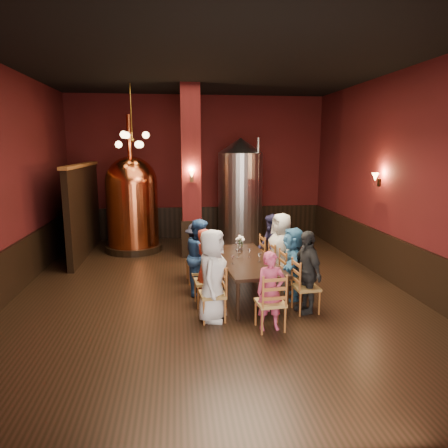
{
  "coord_description": "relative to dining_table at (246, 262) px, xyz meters",
  "views": [
    {
      "loc": [
        -0.69,
        -7.82,
        2.92
      ],
      "look_at": [
        0.27,
        0.2,
        1.36
      ],
      "focal_mm": 32.0,
      "sensor_mm": 36.0,
      "label": 1
    }
  ],
  "objects": [
    {
      "name": "chair_1",
      "position": [
        -0.82,
        -0.4,
        -0.23
      ],
      "size": [
        0.5,
        0.5,
        0.92
      ],
      "primitive_type": null,
      "rotation": [
        0.0,
        0.0,
        -1.48
      ],
      "color": "#9C5827",
      "rests_on": "ground"
    },
    {
      "name": "copper_kettle",
      "position": [
        -2.57,
        3.85,
        0.69
      ],
      "size": [
        1.86,
        1.86,
        3.77
      ],
      "rotation": [
        0.0,
        0.0,
        0.4
      ],
      "color": "black",
      "rests_on": "ground"
    },
    {
      "name": "person_8",
      "position": [
        0.14,
        -1.54,
        -0.04
      ],
      "size": [
        0.48,
        0.33,
        1.29
      ],
      "primitive_type": "imported",
      "rotation": [
        0.0,
        0.0,
        6.32
      ],
      "color": "#AD395C",
      "rests_on": "ground"
    },
    {
      "name": "chair_3",
      "position": [
        -0.94,
        0.92,
        -0.23
      ],
      "size": [
        0.5,
        0.5,
        0.92
      ],
      "primitive_type": null,
      "rotation": [
        0.0,
        0.0,
        -1.48
      ],
      "color": "#9C5827",
      "rests_on": "ground"
    },
    {
      "name": "chair_7",
      "position": [
        0.76,
        1.07,
        -0.23
      ],
      "size": [
        0.5,
        0.5,
        0.92
      ],
      "primitive_type": null,
      "rotation": [
        0.0,
        0.0,
        1.66
      ],
      "color": "#9C5827",
      "rests_on": "ground"
    },
    {
      "name": "person_0",
      "position": [
        -0.76,
        -1.07,
        0.1
      ],
      "size": [
        0.7,
        0.89,
        1.58
      ],
      "primitive_type": "imported",
      "rotation": [
        0.0,
        0.0,
        1.28
      ],
      "color": "silver",
      "rests_on": "ground"
    },
    {
      "name": "wine_glass_2",
      "position": [
        0.22,
        -0.24,
        0.15
      ],
      "size": [
        0.07,
        0.07,
        0.17
      ],
      "primitive_type": null,
      "color": "white",
      "rests_on": "dining_table"
    },
    {
      "name": "dining_table",
      "position": [
        0.0,
        0.0,
        0.0
      ],
      "size": [
        1.21,
        2.48,
        0.75
      ],
      "rotation": [
        0.0,
        0.0,
        0.09
      ],
      "color": "black",
      "rests_on": "ground"
    },
    {
      "name": "chair_2",
      "position": [
        -0.88,
        0.25,
        -0.23
      ],
      "size": [
        0.5,
        0.5,
        0.92
      ],
      "primitive_type": null,
      "rotation": [
        0.0,
        0.0,
        -1.48
      ],
      "color": "#9C5827",
      "rests_on": "ground"
    },
    {
      "name": "wine_glass_5",
      "position": [
        0.37,
        -0.79,
        0.15
      ],
      "size": [
        0.07,
        0.07,
        0.17
      ],
      "primitive_type": null,
      "color": "white",
      "rests_on": "dining_table"
    },
    {
      "name": "wine_glass_4",
      "position": [
        -0.08,
        0.71,
        0.15
      ],
      "size": [
        0.07,
        0.07,
        0.17
      ],
      "primitive_type": null,
      "color": "white",
      "rests_on": "dining_table"
    },
    {
      "name": "wainscot_right",
      "position": [
        3.32,
        0.34,
        -0.19
      ],
      "size": [
        0.08,
        9.9,
        1.0
      ],
      "primitive_type": "cube",
      "color": "black",
      "rests_on": "ground"
    },
    {
      "name": "person_3",
      "position": [
        -0.94,
        0.92,
        -0.03
      ],
      "size": [
        0.71,
        0.95,
        1.31
      ],
      "primitive_type": "imported",
      "rotation": [
        0.0,
        0.0,
        1.86
      ],
      "color": "black",
      "rests_on": "ground"
    },
    {
      "name": "wine_glass_0",
      "position": [
        -0.04,
        0.46,
        0.15
      ],
      "size": [
        0.07,
        0.07,
        0.17
      ],
      "primitive_type": null,
      "color": "white",
      "rests_on": "dining_table"
    },
    {
      "name": "chair_4",
      "position": [
        0.94,
        -0.92,
        -0.23
      ],
      "size": [
        0.5,
        0.5,
        0.92
      ],
      "primitive_type": null,
      "rotation": [
        0.0,
        0.0,
        1.66
      ],
      "color": "#9C5827",
      "rests_on": "ground"
    },
    {
      "name": "sconce_column",
      "position": [
        -0.94,
        2.84,
        1.51
      ],
      "size": [
        0.2,
        0.2,
        0.36
      ],
      "primitive_type": null,
      "rotation": [
        0.0,
        0.0,
        3.14
      ],
      "color": "black",
      "rests_on": "column"
    },
    {
      "name": "wine_glass_1",
      "position": [
        -0.15,
        0.1,
        0.15
      ],
      "size": [
        0.07,
        0.07,
        0.17
      ],
      "primitive_type": null,
      "color": "white",
      "rests_on": "dining_table"
    },
    {
      "name": "person_1",
      "position": [
        -0.82,
        -0.4,
        0.04
      ],
      "size": [
        0.51,
        0.62,
        1.46
      ],
      "primitive_type": "imported",
      "rotation": [
        0.0,
        0.0,
        1.92
      ],
      "color": "maroon",
      "rests_on": "ground"
    },
    {
      "name": "rose_vase",
      "position": [
        0.0,
        0.69,
        0.27
      ],
      "size": [
        0.19,
        0.19,
        0.32
      ],
      "color": "white",
      "rests_on": "dining_table"
    },
    {
      "name": "column",
      "position": [
        -0.94,
        3.14,
        1.56
      ],
      "size": [
        0.58,
        0.58,
        4.5
      ],
      "primitive_type": "cube",
      "color": "#4B1011",
      "rests_on": "ground"
    },
    {
      "name": "chair_8",
      "position": [
        0.14,
        -1.54,
        -0.23
      ],
      "size": [
        0.5,
        0.5,
        0.92
      ],
      "primitive_type": null,
      "rotation": [
        0.0,
        0.0,
        3.23
      ],
      "color": "#9C5827",
      "rests_on": "ground"
    },
    {
      "name": "partition",
      "position": [
        -3.84,
        3.54,
        0.51
      ],
      "size": [
        0.22,
        3.5,
        2.4
      ],
      "primitive_type": "cube",
      "color": "black",
      "rests_on": "ground"
    },
    {
      "name": "wainscot_left",
      "position": [
        -4.6,
        0.34,
        -0.19
      ],
      "size": [
        0.08,
        9.9,
        1.0
      ],
      "primitive_type": "cube",
      "color": "black",
      "rests_on": "ground"
    },
    {
      "name": "room",
      "position": [
        -0.64,
        0.34,
        1.56
      ],
      "size": [
        10.0,
        10.02,
        4.5
      ],
      "color": "black",
      "rests_on": "ground"
    },
    {
      "name": "sconce_wall",
      "position": [
        3.26,
        1.14,
        1.51
      ],
      "size": [
        0.2,
        0.2,
        0.36
      ],
      "primitive_type": null,
      "rotation": [
        0.0,
        0.0,
        1.57
      ],
      "color": "black",
      "rests_on": "room"
    },
    {
      "name": "person_6",
      "position": [
        0.82,
        0.4,
        0.1
      ],
      "size": [
        0.66,
        0.87,
        1.58
      ],
      "primitive_type": "imported",
      "rotation": [
        0.0,
        0.0,
        4.93
      ],
      "color": "beige",
      "rests_on": "ground"
    },
    {
      "name": "wine_glass_6",
      "position": [
        0.09,
        0.12,
        0.15
      ],
      "size": [
        0.07,
        0.07,
        0.17
      ],
      "primitive_type": null,
      "color": "white",
      "rests_on": "dining_table"
    },
    {
      "name": "person_7",
      "position": [
        0.76,
        1.07,
        0.03
      ],
      "size": [
        0.35,
        0.7,
        1.44
      ],
      "primitive_type": "imported",
      "rotation": [
        0.0,
        0.0,
        4.72
      ],
      "color": "#1D1A35",
      "rests_on": "ground"
    },
    {
      "name": "chair_5",
      "position": [
        0.88,
        -0.25,
        -0.23
      ],
      "size": [
        0.5,
        0.5,
        0.92
      ],
      "primitive_type": null,
      "rotation": [
        0.0,
        0.0,
        1.66
      ],
      "color": "#9C5827",
      "rests_on": "ground"
    },
    {
      "name": "chair_6",
      "position": [
        0.82,
        0.4,
        -0.23
      ],
      "size": [
        0.5,
        0.5,
        0.92
      ],
      "primitive_type": null,
      "rotation": [
        0.0,
        0.0,
        1.66
      ],
      "color": "#9C5827",
      "rests_on": "ground"
    },
    {
      "name": "person_5",
      "position": [
        0.88,
        -0.25,
        0.02
      ],
      "size": [
        0.71,
        1.37,
        1.42
      ],
      "primitive_type": "imported",
      "rotation": [
        0.0,
        0.0,
        4.48
      ],
      "color": "#2F638D",
      "rests_on": "ground"
    },
    {
      "name": "chair_0",
      "position": [
        -0.76,
        -1.07,
        -0.23
      ],
      "size": [
        0.5,
        0.5,
        0.92
      ],
      "primitive_type": null,
      "rotation": [
        0.0,
        0.0,
        -1.48
      ],
      "color": "#9C5827",
      "rests_on": "ground"
    },
    {
      "name": "wainscot_back",
      "position": [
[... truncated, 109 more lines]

